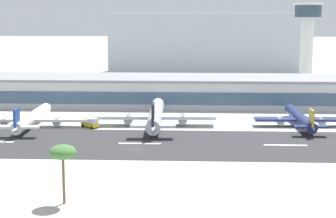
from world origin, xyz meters
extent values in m
plane|color=#B2AFA8|center=(0.00, 0.00, 0.00)|extent=(1400.00, 1400.00, 0.00)
cube|color=#2D2D30|center=(0.00, 5.79, 0.04)|extent=(800.00, 36.17, 0.08)
cube|color=white|center=(0.30, 5.79, 0.09)|extent=(12.00, 1.20, 0.01)
cube|color=white|center=(41.10, 5.79, 0.09)|extent=(12.00, 1.20, 0.01)
cube|color=#B7BABC|center=(3.62, 74.26, 5.13)|extent=(192.20, 28.55, 10.25)
cube|color=#38516B|center=(3.62, 59.84, 4.61)|extent=(186.43, 0.30, 4.61)
cube|color=gray|center=(3.62, 74.26, 10.75)|extent=(194.12, 28.84, 1.00)
cylinder|color=silver|center=(68.22, 121.63, 17.13)|extent=(5.98, 5.98, 34.26)
cylinder|color=#2D4251|center=(68.22, 121.63, 37.01)|extent=(12.39, 12.39, 5.50)
cylinder|color=silver|center=(68.22, 121.63, 40.36)|extent=(13.38, 13.38, 1.20)
cube|color=#A8B2BC|center=(22.41, 192.25, 17.97)|extent=(114.59, 34.68, 35.95)
cylinder|color=white|center=(-36.88, 28.53, 2.84)|extent=(4.45, 36.69, 3.66)
sphere|color=white|center=(-37.28, 46.84, 2.84)|extent=(3.48, 3.48, 3.48)
cone|color=white|center=(-36.49, 10.23, 2.84)|extent=(3.44, 6.66, 3.30)
cube|color=white|center=(-36.87, 27.80, 2.47)|extent=(37.83, 6.30, 0.81)
cylinder|color=gray|center=(-28.38, 27.98, 1.83)|extent=(2.49, 5.18, 2.38)
cylinder|color=gray|center=(-45.35, 27.62, 1.83)|extent=(2.49, 5.18, 2.38)
cube|color=white|center=(-36.52, 11.69, 3.20)|extent=(12.89, 3.30, 0.64)
cube|color=navy|center=(-36.52, 11.69, 5.77)|extent=(0.69, 4.96, 5.86)
cylinder|color=black|center=(-36.84, 26.70, 0.50)|extent=(0.66, 0.66, 1.01)
cylinder|color=silver|center=(2.96, 32.65, 3.40)|extent=(5.82, 44.00, 4.39)
sphere|color=silver|center=(2.24, 54.58, 3.40)|extent=(4.17, 4.17, 4.17)
cone|color=silver|center=(3.67, 10.72, 3.40)|extent=(4.21, 8.02, 3.95)
cube|color=silver|center=(2.98, 31.78, 2.96)|extent=(39.20, 7.86, 0.97)
cylinder|color=gray|center=(11.76, 32.06, 2.19)|extent=(3.05, 6.23, 2.85)
cylinder|color=gray|center=(-5.79, 31.49, 2.19)|extent=(3.05, 6.23, 2.85)
cube|color=silver|center=(3.62, 12.48, 3.84)|extent=(13.37, 4.05, 0.77)
cube|color=black|center=(3.62, 12.48, 6.91)|extent=(0.90, 5.94, 7.02)
cylinder|color=black|center=(3.03, 30.46, 0.60)|extent=(0.79, 0.79, 1.21)
cylinder|color=navy|center=(49.89, 33.39, 2.67)|extent=(4.52, 34.55, 3.45)
sphere|color=navy|center=(49.35, 50.62, 2.67)|extent=(3.27, 3.27, 3.27)
cone|color=navy|center=(50.43, 16.17, 2.67)|extent=(3.29, 6.30, 3.10)
cube|color=navy|center=(49.91, 32.70, 2.33)|extent=(29.68, 6.09, 0.76)
cylinder|color=gray|center=(56.56, 32.91, 1.72)|extent=(2.39, 4.89, 2.24)
cylinder|color=gray|center=(43.27, 32.50, 1.72)|extent=(2.39, 4.89, 2.24)
cube|color=navy|center=(50.39, 17.55, 3.02)|extent=(10.13, 3.16, 0.61)
cube|color=gold|center=(50.39, 17.55, 5.43)|extent=(0.70, 4.67, 5.51)
cylinder|color=black|center=(49.95, 31.67, 0.47)|extent=(0.62, 0.62, 0.95)
cube|color=gold|center=(-17.86, 27.28, 1.05)|extent=(6.20, 5.59, 1.20)
cube|color=silver|center=(-17.29, 26.84, 2.45)|extent=(4.82, 4.48, 1.60)
cube|color=gold|center=(-19.56, 28.62, 2.40)|extent=(2.68, 2.77, 1.50)
cylinder|color=black|center=(-18.77, 29.52, 0.45)|extent=(0.88, 0.78, 0.90)
cylinder|color=black|center=(-20.25, 27.64, 0.45)|extent=(0.88, 0.78, 0.90)
cylinder|color=black|center=(-15.46, 26.93, 0.45)|extent=(0.88, 0.78, 0.90)
cylinder|color=black|center=(-16.94, 25.04, 0.45)|extent=(0.88, 0.78, 0.90)
cylinder|color=brown|center=(-9.35, -44.86, 5.12)|extent=(0.51, 0.51, 10.25)
ellipsoid|color=#427538|center=(-9.35, -44.86, 10.25)|extent=(5.19, 5.19, 2.86)
camera|label=1|loc=(15.95, -148.42, 36.74)|focal=60.28mm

